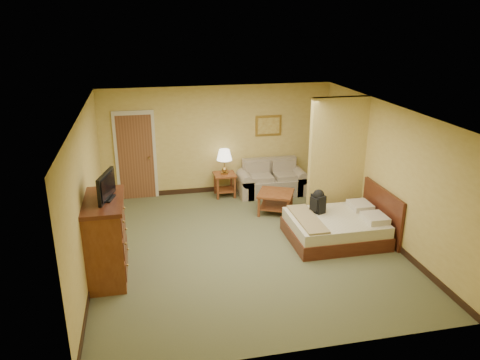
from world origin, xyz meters
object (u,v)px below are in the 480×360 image
object	(u,v)px
loveseat	(272,183)
bed	(339,227)
dresser	(105,239)
coffee_table	(276,198)

from	to	relation	value
loveseat	bed	size ratio (longest dim) A/B	0.88
loveseat	bed	distance (m)	2.74
loveseat	dresser	size ratio (longest dim) A/B	1.19
loveseat	coffee_table	world-z (taller)	loveseat
dresser	coffee_table	bearing A→B (deg)	30.00
loveseat	coffee_table	size ratio (longest dim) A/B	1.68
coffee_table	bed	world-z (taller)	bed
coffee_table	loveseat	bearing A→B (deg)	78.47
coffee_table	dresser	distance (m)	4.03
loveseat	dresser	world-z (taller)	dresser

